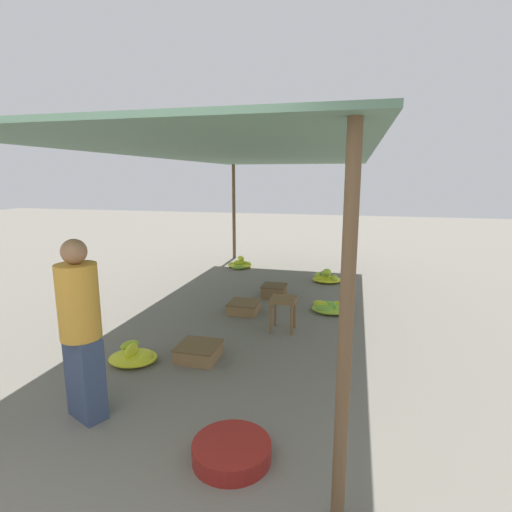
{
  "coord_description": "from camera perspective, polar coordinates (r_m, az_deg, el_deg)",
  "views": [
    {
      "loc": [
        1.47,
        -1.81,
        2.03
      ],
      "look_at": [
        0.0,
        4.11,
        0.81
      ],
      "focal_mm": 28.0,
      "sensor_mm": 36.0,
      "label": 1
    }
  ],
  "objects": [
    {
      "name": "canopy_post_back_left",
      "position": [
        9.96,
        -3.18,
        6.26
      ],
      "size": [
        0.08,
        0.08,
        2.32
      ],
      "primitive_type": "cylinder",
      "color": "brown",
      "rests_on": "ground"
    },
    {
      "name": "canopy_tarp",
      "position": [
        5.99,
        -0.29,
        14.26
      ],
      "size": [
        3.3,
        7.77,
        0.04
      ],
      "primitive_type": "cube",
      "color": "#567A60",
      "rests_on": "canopy_post_front_left"
    },
    {
      "name": "banana_pile_right_0",
      "position": [
        6.23,
        10.37,
        -7.25
      ],
      "size": [
        0.59,
        0.51,
        0.18
      ],
      "color": "#B4CC2C",
      "rests_on": "ground"
    },
    {
      "name": "crate_near",
      "position": [
        4.68,
        -8.2,
        -13.36
      ],
      "size": [
        0.46,
        0.46,
        0.17
      ],
      "color": "olive",
      "rests_on": "ground"
    },
    {
      "name": "vendor_foreground",
      "position": [
        3.64,
        -23.74,
        -9.4
      ],
      "size": [
        0.44,
        0.44,
        1.55
      ],
      "color": "#384766",
      "rests_on": "ground"
    },
    {
      "name": "banana_pile_right_1",
      "position": [
        7.93,
        10.05,
        -3.09
      ],
      "size": [
        0.56,
        0.49,
        0.26
      ],
      "color": "#AECA2D",
      "rests_on": "ground"
    },
    {
      "name": "crate_far",
      "position": [
        6.1,
        -1.72,
        -7.31
      ],
      "size": [
        0.45,
        0.45,
        0.17
      ],
      "color": "olive",
      "rests_on": "ground"
    },
    {
      "name": "basin_black",
      "position": [
        3.24,
        -3.49,
        -26.07
      ],
      "size": [
        0.58,
        0.58,
        0.13
      ],
      "color": "maroon",
      "rests_on": "ground"
    },
    {
      "name": "ground_plane",
      "position": [
        3.09,
        -21.85,
        -30.66
      ],
      "size": [
        40.0,
        40.0,
        0.0
      ],
      "primitive_type": "plane",
      "color": "slate",
      "rests_on": "ground"
    },
    {
      "name": "crate_mid",
      "position": [
        6.88,
        2.6,
        -4.98
      ],
      "size": [
        0.4,
        0.4,
        0.21
      ],
      "color": "brown",
      "rests_on": "ground"
    },
    {
      "name": "canopy_post_front_right",
      "position": [
        2.28,
        12.64,
        -11.36
      ],
      "size": [
        0.08,
        0.08,
        2.32
      ],
      "primitive_type": "cylinder",
      "color": "brown",
      "rests_on": "ground"
    },
    {
      "name": "stool",
      "position": [
        5.34,
        3.91,
        -6.95
      ],
      "size": [
        0.34,
        0.34,
        0.45
      ],
      "color": "brown",
      "rests_on": "ground"
    },
    {
      "name": "canopy_post_back_right",
      "position": [
        9.53,
        13.84,
        5.72
      ],
      "size": [
        0.08,
        0.08,
        2.32
      ],
      "primitive_type": "cylinder",
      "color": "brown",
      "rests_on": "ground"
    },
    {
      "name": "banana_pile_left_1",
      "position": [
        9.04,
        -2.26,
        -1.2
      ],
      "size": [
        0.57,
        0.56,
        0.26
      ],
      "color": "#AAC82E",
      "rests_on": "ground"
    },
    {
      "name": "banana_pile_left_0",
      "position": [
        4.77,
        -16.9,
        -13.54
      ],
      "size": [
        0.54,
        0.48,
        0.19
      ],
      "color": "yellow",
      "rests_on": "ground"
    }
  ]
}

